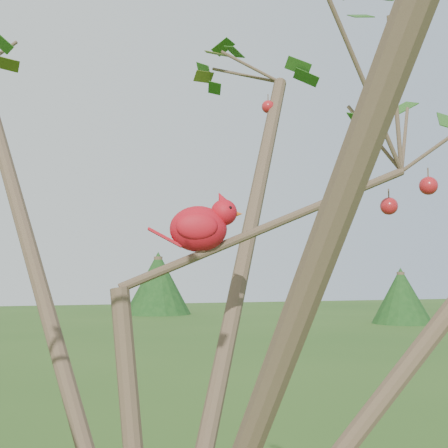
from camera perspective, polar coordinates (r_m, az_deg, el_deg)
name	(u,v)px	position (r m, az deg, el deg)	size (l,w,h in m)	color
crabapple_tree	(177,189)	(0.97, -4.78, 3.53)	(2.35, 2.05, 2.95)	#493827
cardinal	(202,226)	(1.09, -2.29, -0.25)	(0.18, 0.11, 0.13)	red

